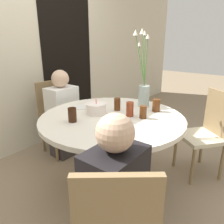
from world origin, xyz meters
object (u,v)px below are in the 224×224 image
(drink_glass_0, at_px, (143,112))
(drink_glass_4, at_px, (117,104))
(birthday_cake, at_px, (96,109))
(drink_glass_5, at_px, (72,115))
(side_plate, at_px, (82,107))
(drink_glass_2, at_px, (130,109))
(chair_left_flank, at_px, (208,129))
(drink_glass_1, at_px, (114,123))
(drink_glass_3, at_px, (156,105))
(person_woman, at_px, (115,209))
(chair_right_flank, at_px, (56,113))
(person_guest, at_px, (63,117))
(flower_vase, at_px, (143,86))

(drink_glass_0, distance_m, drink_glass_4, 0.31)
(birthday_cake, distance_m, drink_glass_5, 0.28)
(side_plate, relative_size, drink_glass_2, 1.22)
(chair_left_flank, relative_size, drink_glass_1, 9.00)
(drink_glass_0, xyz_separation_m, drink_glass_3, (0.24, -0.00, 0.00))
(drink_glass_1, height_order, drink_glass_5, drink_glass_5)
(drink_glass_1, distance_m, drink_glass_4, 0.46)
(drink_glass_0, distance_m, person_woman, 0.91)
(drink_glass_4, bearing_deg, chair_right_flank, 90.27)
(birthday_cake, bearing_deg, side_plate, 80.14)
(drink_glass_0, height_order, drink_glass_2, drink_glass_2)
(chair_left_flank, height_order, drink_glass_1, chair_left_flank)
(drink_glass_2, distance_m, person_woman, 0.94)
(chair_right_flank, height_order, drink_glass_2, chair_right_flank)
(side_plate, relative_size, drink_glass_0, 1.44)
(drink_glass_3, bearing_deg, drink_glass_0, 179.05)
(person_guest, bearing_deg, chair_left_flank, -66.03)
(flower_vase, relative_size, drink_glass_5, 6.33)
(side_plate, bearing_deg, chair_right_flank, 76.16)
(drink_glass_5, bearing_deg, drink_glass_0, -44.00)
(chair_left_flank, xyz_separation_m, drink_glass_3, (-0.43, 0.39, 0.29))
(chair_right_flank, bearing_deg, drink_glass_5, -110.39)
(drink_glass_2, height_order, drink_glass_3, drink_glass_2)
(chair_right_flank, relative_size, drink_glass_5, 7.57)
(person_woman, bearing_deg, drink_glass_2, 28.34)
(drink_glass_0, relative_size, drink_glass_5, 0.93)
(chair_left_flank, distance_m, drink_glass_4, 1.00)
(chair_right_flank, height_order, drink_glass_0, chair_right_flank)
(drink_glass_4, bearing_deg, drink_glass_3, -57.06)
(person_woman, bearing_deg, chair_right_flank, 61.69)
(drink_glass_5, bearing_deg, side_plate, 34.00)
(side_plate, xyz_separation_m, drink_glass_5, (-0.32, -0.22, 0.06))
(drink_glass_4, bearing_deg, chair_left_flank, -47.98)
(chair_right_flank, xyz_separation_m, drink_glass_2, (-0.06, -1.14, 0.29))
(chair_left_flank, height_order, birthday_cake, chair_left_flank)
(drink_glass_4, xyz_separation_m, person_woman, (-0.85, -0.61, -0.30))
(chair_left_flank, relative_size, flower_vase, 1.20)
(drink_glass_5, distance_m, person_guest, 0.87)
(drink_glass_4, bearing_deg, person_woman, -144.17)
(chair_right_flank, height_order, person_guest, person_guest)
(flower_vase, height_order, drink_glass_0, flower_vase)
(side_plate, bearing_deg, drink_glass_2, -80.13)
(drink_glass_0, relative_size, drink_glass_1, 1.10)
(birthday_cake, xyz_separation_m, drink_glass_5, (-0.28, 0.02, 0.01))
(birthday_cake, distance_m, side_plate, 0.24)
(chair_right_flank, height_order, chair_left_flank, same)
(drink_glass_1, bearing_deg, drink_glass_2, 11.82)
(flower_vase, bearing_deg, drink_glass_3, -110.67)
(birthday_cake, bearing_deg, person_woman, -132.51)
(chair_right_flank, distance_m, drink_glass_4, 0.99)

